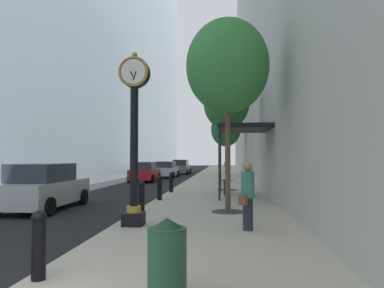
% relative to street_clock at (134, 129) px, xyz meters
% --- Properties ---
extents(ground_plane, '(110.00, 110.00, 0.00)m').
position_rel_street_clock_xyz_m(ground_plane, '(-0.59, 20.57, -2.75)').
color(ground_plane, black).
rests_on(ground_plane, ground).
extents(sidewalk_right, '(5.14, 80.00, 0.14)m').
position_rel_street_clock_xyz_m(sidewalk_right, '(1.98, 23.57, -2.68)').
color(sidewalk_right, '#BCB29E').
rests_on(sidewalk_right, ground).
extents(building_block_right, '(9.00, 80.00, 26.95)m').
position_rel_street_clock_xyz_m(building_block_right, '(9.05, 23.57, 10.72)').
color(building_block_right, '#B7B2A8').
rests_on(building_block_right, ground).
extents(street_clock, '(0.84, 0.55, 4.75)m').
position_rel_street_clock_xyz_m(street_clock, '(0.00, 0.00, 0.00)').
color(street_clock, black).
rests_on(street_clock, sidewalk_right).
extents(bollard_nearest, '(0.22, 0.22, 1.05)m').
position_rel_street_clock_xyz_m(bollard_nearest, '(-0.34, -4.38, -2.06)').
color(bollard_nearest, black).
rests_on(bollard_nearest, sidewalk_right).
extents(bollard_third, '(0.22, 0.22, 1.05)m').
position_rel_street_clock_xyz_m(bollard_third, '(-0.34, 2.41, -2.06)').
color(bollard_third, black).
rests_on(bollard_third, sidewalk_right).
extents(bollard_fourth, '(0.22, 0.22, 1.05)m').
position_rel_street_clock_xyz_m(bollard_fourth, '(-0.34, 5.81, -2.06)').
color(bollard_fourth, black).
rests_on(bollard_fourth, sidewalk_right).
extents(bollard_fifth, '(0.22, 0.22, 1.05)m').
position_rel_street_clock_xyz_m(bollard_fifth, '(-0.34, 9.20, -2.06)').
color(bollard_fifth, black).
rests_on(bollard_fifth, sidewalk_right).
extents(street_tree_near, '(2.84, 2.84, 6.61)m').
position_rel_street_clock_xyz_m(street_tree_near, '(2.57, 2.68, 2.35)').
color(street_tree_near, '#333335').
rests_on(street_tree_near, sidewalk_right).
extents(street_tree_mid_near, '(2.58, 2.58, 6.38)m').
position_rel_street_clock_xyz_m(street_tree_mid_near, '(2.57, 10.83, 2.26)').
color(street_tree_mid_near, '#333335').
rests_on(street_tree_mid_near, sidewalk_right).
extents(street_tree_mid_far, '(1.96, 1.96, 6.20)m').
position_rel_street_clock_xyz_m(street_tree_mid_far, '(2.57, 18.97, 2.40)').
color(street_tree_mid_far, '#333335').
rests_on(street_tree_mid_far, sidewalk_right).
extents(street_tree_far, '(2.99, 2.99, 6.35)m').
position_rel_street_clock_xyz_m(street_tree_far, '(2.57, 27.11, 2.01)').
color(street_tree_far, '#333335').
rests_on(street_tree_far, sidewalk_right).
extents(trash_bin, '(0.53, 0.53, 1.05)m').
position_rel_street_clock_xyz_m(trash_bin, '(1.70, -4.90, -2.07)').
color(trash_bin, '#234C33').
rests_on(trash_bin, sidewalk_right).
extents(pedestrian_walking, '(0.48, 0.52, 1.74)m').
position_rel_street_clock_xyz_m(pedestrian_walking, '(3.04, -0.36, -1.69)').
color(pedestrian_walking, '#23232D').
rests_on(pedestrian_walking, sidewalk_right).
extents(pedestrian_by_clock, '(0.41, 0.41, 1.64)m').
position_rel_street_clock_xyz_m(pedestrian_by_clock, '(2.52, 8.07, -1.74)').
color(pedestrian_by_clock, '#23232D').
rests_on(pedestrian_by_clock, sidewalk_right).
extents(storefront_awning, '(2.40, 3.60, 3.30)m').
position_rel_street_clock_xyz_m(storefront_awning, '(3.31, 7.44, 0.53)').
color(storefront_awning, black).
rests_on(storefront_awning, sidewalk_right).
extents(car_silver_near, '(2.13, 4.55, 1.75)m').
position_rel_street_clock_xyz_m(car_silver_near, '(-4.40, 3.58, -1.91)').
color(car_silver_near, '#B7BABF').
rests_on(car_silver_near, ground).
extents(car_red_mid, '(2.03, 4.18, 1.59)m').
position_rel_street_clock_xyz_m(car_red_mid, '(-3.96, 19.03, -1.97)').
color(car_red_mid, '#AD191E').
rests_on(car_red_mid, ground).
extents(car_white_far, '(2.14, 4.36, 1.56)m').
position_rel_street_clock_xyz_m(car_white_far, '(-3.21, 25.06, -1.99)').
color(car_white_far, silver).
rests_on(car_white_far, ground).
extents(car_grey_trailing, '(1.98, 4.65, 1.68)m').
position_rel_street_clock_xyz_m(car_grey_trailing, '(-2.60, 32.05, -1.94)').
color(car_grey_trailing, slate).
rests_on(car_grey_trailing, ground).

